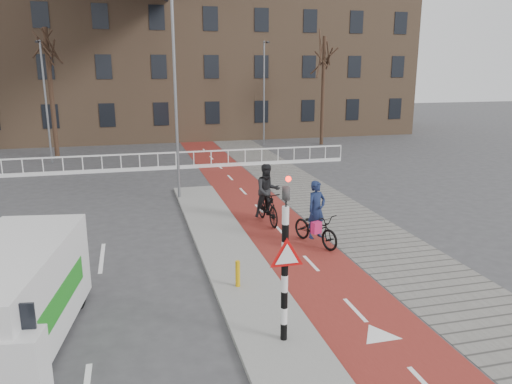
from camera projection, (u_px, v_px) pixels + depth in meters
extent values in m
plane|color=#38383A|center=(283.00, 299.00, 12.46)|extent=(120.00, 120.00, 0.00)
cube|color=maroon|center=(248.00, 197.00, 22.21)|extent=(2.50, 60.00, 0.01)
cube|color=slate|center=(307.00, 193.00, 22.89)|extent=(3.00, 60.00, 0.01)
cube|color=gray|center=(225.00, 245.00, 16.04)|extent=(1.80, 16.00, 0.12)
cylinder|color=black|center=(285.00, 275.00, 10.06)|extent=(0.14, 0.14, 2.88)
imported|color=black|center=(286.00, 187.00, 9.61)|extent=(0.13, 0.16, 0.80)
cylinder|color=#FF0C05|center=(288.00, 179.00, 9.43)|extent=(0.11, 0.02, 0.11)
cylinder|color=#CD990B|center=(238.00, 274.00, 12.83)|extent=(0.12, 0.12, 0.69)
imported|color=black|center=(316.00, 228.00, 16.14)|extent=(1.37, 2.17, 1.08)
imported|color=#152042|center=(316.00, 210.00, 15.98)|extent=(0.80, 0.66, 1.88)
cube|color=#C51B58|center=(316.00, 228.00, 15.55)|extent=(0.35, 0.29, 0.37)
imported|color=black|center=(267.00, 207.00, 18.31)|extent=(0.75, 2.14, 1.26)
imported|color=black|center=(267.00, 191.00, 18.17)|extent=(1.02, 0.82, 1.98)
cube|color=silver|center=(11.00, 297.00, 10.07)|extent=(2.70, 5.16, 1.96)
cube|color=#1C801C|center=(63.00, 296.00, 10.34)|extent=(0.51, 3.11, 0.55)
cylinder|color=black|center=(29.00, 378.00, 8.73)|extent=(0.35, 0.72, 0.69)
cylinder|color=black|center=(5.00, 297.00, 11.80)|extent=(0.35, 0.72, 0.69)
cylinder|color=black|center=(77.00, 294.00, 11.96)|extent=(0.35, 0.72, 0.69)
cube|color=silver|center=(101.00, 156.00, 27.00)|extent=(28.00, 0.08, 0.08)
cube|color=silver|center=(103.00, 171.00, 27.21)|extent=(28.00, 0.10, 0.20)
cube|color=#7F6047|center=(131.00, 62.00, 40.33)|extent=(46.00, 10.00, 12.00)
cylinder|color=black|center=(51.00, 94.00, 30.85)|extent=(0.29, 0.29, 7.93)
cylinder|color=black|center=(323.00, 92.00, 36.13)|extent=(0.26, 0.26, 7.71)
cylinder|color=slate|center=(175.00, 96.00, 20.65)|extent=(0.12, 0.12, 8.87)
cylinder|color=slate|center=(46.00, 103.00, 29.00)|extent=(0.12, 0.12, 7.09)
cylinder|color=slate|center=(264.00, 94.00, 36.09)|extent=(0.12, 0.12, 7.39)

